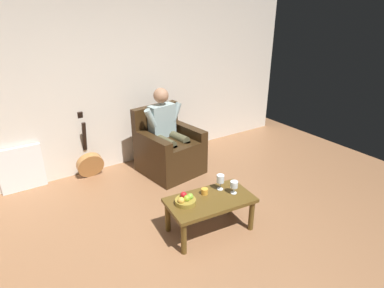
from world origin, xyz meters
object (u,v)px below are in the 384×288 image
at_px(guitar, 90,163).
at_px(candle_jar, 205,191).
at_px(wine_glass_near, 220,180).
at_px(wine_glass_far, 234,185).
at_px(armchair, 169,150).
at_px(coffee_table, 210,204).
at_px(person_seated, 167,128).
at_px(fruit_bowl, 185,200).

relative_size(guitar, candle_jar, 12.63).
bearing_deg(wine_glass_near, wine_glass_far, 117.83).
distance_m(armchair, coffee_table, 1.52).
xyz_separation_m(person_seated, coffee_table, (0.32, 1.51, -0.35)).
bearing_deg(person_seated, wine_glass_near, 77.34).
bearing_deg(wine_glass_far, person_seated, -91.08).
bearing_deg(armchair, wine_glass_near, 77.14).
bearing_deg(fruit_bowl, guitar, -76.00).
xyz_separation_m(coffee_table, candle_jar, (-0.01, -0.11, 0.10)).
xyz_separation_m(person_seated, candle_jar, (0.31, 1.40, -0.25)).
xyz_separation_m(wine_glass_near, candle_jar, (0.20, -0.02, -0.09)).
xyz_separation_m(coffee_table, wine_glass_far, (-0.29, 0.05, 0.17)).
relative_size(guitar, fruit_bowl, 4.32).
relative_size(person_seated, wine_glass_near, 6.93).
bearing_deg(fruit_bowl, armchair, -112.50).
bearing_deg(fruit_bowl, coffee_table, 165.26).
bearing_deg(coffee_table, candle_jar, -93.49).
distance_m(armchair, person_seated, 0.35).
bearing_deg(armchair, person_seated, -90.00).
distance_m(coffee_table, guitar, 2.09).
distance_m(wine_glass_far, candle_jar, 0.33).
xyz_separation_m(armchair, guitar, (1.06, -0.46, -0.11)).
bearing_deg(wine_glass_far, guitar, -62.91).
relative_size(guitar, wine_glass_far, 6.51).
distance_m(armchair, guitar, 1.16).
relative_size(coffee_table, guitar, 1.02).
bearing_deg(coffee_table, wine_glass_near, -155.06).
relative_size(person_seated, wine_glass_far, 8.53).
height_order(wine_glass_near, wine_glass_far, wine_glass_near).
height_order(person_seated, wine_glass_near, person_seated).
xyz_separation_m(person_seated, wine_glass_far, (0.03, 1.56, -0.18)).
height_order(guitar, wine_glass_near, guitar).
distance_m(person_seated, coffee_table, 1.58).
relative_size(guitar, wine_glass_near, 5.29).
relative_size(person_seated, candle_jar, 16.56).
bearing_deg(candle_jar, coffee_table, 86.51).
relative_size(fruit_bowl, candle_jar, 2.93).
height_order(guitar, wine_glass_far, guitar).
relative_size(armchair, wine_glass_near, 5.33).
distance_m(person_seated, candle_jar, 1.45).
relative_size(armchair, wine_glass_far, 6.56).
distance_m(guitar, wine_glass_far, 2.27).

